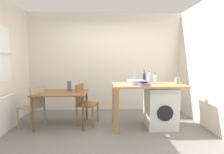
{
  "coord_description": "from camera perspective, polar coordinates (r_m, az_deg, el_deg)",
  "views": [
    {
      "loc": [
        -0.02,
        -3.16,
        1.46
      ],
      "look_at": [
        0.13,
        0.45,
        1.07
      ],
      "focal_mm": 27.82,
      "sensor_mm": 36.0,
      "label": 1
    }
  ],
  "objects": [
    {
      "name": "radiator",
      "position": [
        4.15,
        -31.68,
        -10.31
      ],
      "size": [
        0.1,
        0.8,
        0.7
      ],
      "primitive_type": "cube",
      "color": "white",
      "rests_on": "ground_plane"
    },
    {
      "name": "wall_counter_side",
      "position": [
        3.83,
        32.17,
        3.57
      ],
      "size": [
        0.1,
        3.8,
        2.7
      ],
      "primitive_type": "cube",
      "color": "silver",
      "rests_on": "ground_plane"
    },
    {
      "name": "kitchen_counter",
      "position": [
        3.7,
        8.7,
        -4.82
      ],
      "size": [
        1.5,
        0.68,
        0.92
      ],
      "color": "tan",
      "rests_on": "ground_plane"
    },
    {
      "name": "chair_opposite",
      "position": [
        3.94,
        -9.08,
        -7.93
      ],
      "size": [
        0.49,
        0.49,
        0.9
      ],
      "rotation": [
        0.0,
        0.0,
        -1.83
      ],
      "color": "olive",
      "rests_on": "ground_plane"
    },
    {
      "name": "dining_table",
      "position": [
        3.92,
        -16.22,
        -6.11
      ],
      "size": [
        1.1,
        0.76,
        0.74
      ],
      "color": "brown",
      "rests_on": "ground_plane"
    },
    {
      "name": "chair_person_seat",
      "position": [
        4.01,
        -24.33,
        -8.15
      ],
      "size": [
        0.51,
        0.51,
        0.9
      ],
      "rotation": [
        0.0,
        0.0,
        1.23
      ],
      "color": "gray",
      "rests_on": "ground_plane"
    },
    {
      "name": "sink_basin",
      "position": [
        3.65,
        7.96,
        -1.69
      ],
      "size": [
        0.38,
        0.38,
        0.09
      ],
      "primitive_type": "cylinder",
      "color": "#9EA0A5",
      "rests_on": "kitchen_counter"
    },
    {
      "name": "bottle_tall_green",
      "position": [
        3.86,
        10.51,
        -0.03
      ],
      "size": [
        0.07,
        0.07,
        0.29
      ],
      "color": "navy",
      "rests_on": "kitchen_counter"
    },
    {
      "name": "vase",
      "position": [
        3.95,
        -13.85,
        -2.86
      ],
      "size": [
        0.09,
        0.09,
        0.23
      ],
      "primitive_type": "cylinder",
      "color": "slate",
      "rests_on": "dining_table"
    },
    {
      "name": "scissors",
      "position": [
        3.61,
        11.56,
        -2.52
      ],
      "size": [
        0.15,
        0.06,
        0.01
      ],
      "color": "#B2B2B7",
      "rests_on": "kitchen_counter"
    },
    {
      "name": "washing_machine",
      "position": [
        3.89,
        15.59,
        -9.45
      ],
      "size": [
        0.6,
        0.61,
        0.86
      ],
      "color": "silver",
      "rests_on": "ground_plane"
    },
    {
      "name": "bottle_squat_brown",
      "position": [
        3.83,
        12.08,
        -0.26
      ],
      "size": [
        0.06,
        0.06,
        0.27
      ],
      "color": "silver",
      "rests_on": "kitchen_counter"
    },
    {
      "name": "wall_back",
      "position": [
        4.91,
        -2.15,
        4.85
      ],
      "size": [
        4.6,
        0.1,
        2.7
      ],
      "primitive_type": "cube",
      "color": "silver",
      "rests_on": "ground_plane"
    },
    {
      "name": "mixing_bowl",
      "position": [
        3.48,
        10.35,
        -2.28
      ],
      "size": [
        0.23,
        0.23,
        0.06
      ],
      "color": "slate",
      "rests_on": "kitchen_counter"
    },
    {
      "name": "bottle_clear_small",
      "position": [
        3.83,
        13.89,
        -0.58
      ],
      "size": [
        0.07,
        0.07,
        0.23
      ],
      "color": "silver",
      "rests_on": "kitchen_counter"
    },
    {
      "name": "tap",
      "position": [
        3.82,
        7.5,
        0.08
      ],
      "size": [
        0.02,
        0.02,
        0.28
      ],
      "primitive_type": "cylinder",
      "color": "#B2B2B7",
      "rests_on": "kitchen_counter"
    },
    {
      "name": "ground_plane",
      "position": [
        3.48,
        -1.95,
        -18.67
      ],
      "size": [
        5.46,
        5.46,
        0.0
      ],
      "primitive_type": "plane",
      "color": "slate"
    },
    {
      "name": "utensil_crock",
      "position": [
        3.96,
        20.66,
        -1.08
      ],
      "size": [
        0.11,
        0.11,
        0.3
      ],
      "color": "gray",
      "rests_on": "kitchen_counter"
    }
  ]
}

